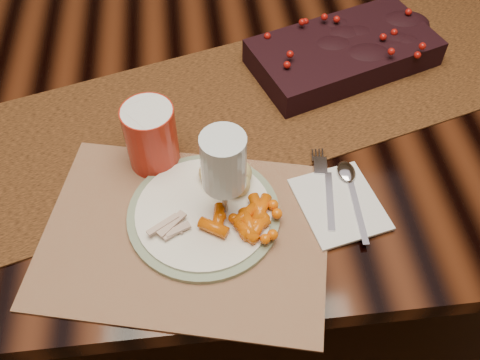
{
  "coord_description": "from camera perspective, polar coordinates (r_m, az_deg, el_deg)",
  "views": [
    {
      "loc": [
        -0.06,
        -0.8,
        1.47
      ],
      "look_at": [
        0.0,
        -0.28,
        0.8
      ],
      "focal_mm": 40.0,
      "sensor_mm": 36.0,
      "label": 1
    }
  ],
  "objects": [
    {
      "name": "centerpiece",
      "position": [
        1.13,
        11.02,
        13.55
      ],
      "size": [
        0.4,
        0.3,
        0.07
      ],
      "primitive_type": null,
      "rotation": [
        0.0,
        0.0,
        0.33
      ],
      "color": "black",
      "rests_on": "table_runner"
    },
    {
      "name": "napkin",
      "position": [
        0.89,
        10.55,
        -2.52
      ],
      "size": [
        0.15,
        0.17,
        0.01
      ],
      "primitive_type": "cube",
      "rotation": [
        0.0,
        0.0,
        0.22
      ],
      "color": "silver",
      "rests_on": "placemat_main"
    },
    {
      "name": "fork",
      "position": [
        0.9,
        9.31,
        -1.19
      ],
      "size": [
        0.05,
        0.15,
        0.0
      ],
      "primitive_type": null,
      "rotation": [
        0.0,
        0.0,
        -0.17
      ],
      "color": "silver",
      "rests_on": "napkin"
    },
    {
      "name": "mashed_potatoes",
      "position": [
        0.87,
        -1.85,
        0.76
      ],
      "size": [
        0.1,
        0.1,
        0.05
      ],
      "primitive_type": null,
      "rotation": [
        0.0,
        0.0,
        0.25
      ],
      "color": "beige",
      "rests_on": "dinner_plate"
    },
    {
      "name": "dinner_plate",
      "position": [
        0.86,
        -3.9,
        -3.57
      ],
      "size": [
        0.32,
        0.32,
        0.01
      ],
      "primitive_type": "cylinder",
      "rotation": [
        0.0,
        0.0,
        -0.35
      ],
      "color": "white",
      "rests_on": "placemat_main"
    },
    {
      "name": "table_runner",
      "position": [
        1.02,
        -2.44,
        7.16
      ],
      "size": [
        1.82,
        0.85,
        0.0
      ],
      "primitive_type": "cube",
      "rotation": [
        0.0,
        0.0,
        0.28
      ],
      "color": "#3E2908",
      "rests_on": "dining_table"
    },
    {
      "name": "floor",
      "position": [
        1.67,
        -1.14,
        -9.61
      ],
      "size": [
        5.0,
        5.0,
        0.0
      ],
      "primitive_type": "plane",
      "color": "black",
      "rests_on": "ground"
    },
    {
      "name": "wine_glass",
      "position": [
        0.8,
        -1.69,
        -0.13
      ],
      "size": [
        0.08,
        0.08,
        0.19
      ],
      "primitive_type": null,
      "rotation": [
        0.0,
        0.0,
        -0.25
      ],
      "color": "#ADB7BE",
      "rests_on": "dining_table"
    },
    {
      "name": "spoon",
      "position": [
        0.9,
        12.07,
        -2.0
      ],
      "size": [
        0.04,
        0.16,
        0.0
      ],
      "primitive_type": null,
      "rotation": [
        0.0,
        0.0,
        -0.04
      ],
      "color": "silver",
      "rests_on": "napkin"
    },
    {
      "name": "placemat_main",
      "position": [
        0.86,
        -5.81,
        -5.66
      ],
      "size": [
        0.51,
        0.43,
        0.0
      ],
      "primitive_type": "cube",
      "rotation": [
        0.0,
        0.0,
        -0.25
      ],
      "color": "brown",
      "rests_on": "dining_table"
    },
    {
      "name": "baby_carrots",
      "position": [
        0.84,
        -0.43,
        -3.92
      ],
      "size": [
        0.11,
        0.1,
        0.02
      ],
      "primitive_type": null,
      "rotation": [
        0.0,
        0.0,
        -0.17
      ],
      "color": "#E25A04",
      "rests_on": "dinner_plate"
    },
    {
      "name": "red_cup",
      "position": [
        0.91,
        -9.46,
        4.59
      ],
      "size": [
        0.11,
        0.11,
        0.12
      ],
      "primitive_type": "cylinder",
      "rotation": [
        0.0,
        0.0,
        -0.25
      ],
      "color": "#A71F11",
      "rests_on": "placemat_main"
    },
    {
      "name": "dining_table",
      "position": [
        1.36,
        -1.38,
        -2.02
      ],
      "size": [
        1.8,
        1.0,
        0.75
      ],
      "primitive_type": "cube",
      "color": "black",
      "rests_on": "floor"
    },
    {
      "name": "turkey_shreds",
      "position": [
        0.84,
        -7.52,
        -5.08
      ],
      "size": [
        0.07,
        0.06,
        0.01
      ],
      "primitive_type": null,
      "rotation": [
        0.0,
        0.0,
        0.15
      ],
      "color": "#AEA196",
      "rests_on": "dinner_plate"
    }
  ]
}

